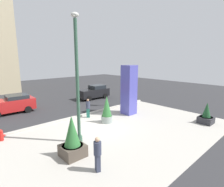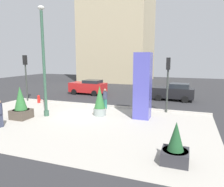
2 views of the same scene
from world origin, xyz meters
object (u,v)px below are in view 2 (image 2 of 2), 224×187
object	(u,v)px
lamp_post	(44,64)
potted_plant_by_pillar	(100,102)
car_curb_west	(88,87)
traffic_light_far_side	(26,70)
traffic_light_corner	(168,76)
potted_plant_near_right	(175,147)
pedestrian_crossing	(105,98)
car_passing_lane	(174,92)
potted_plant_near_left	(21,105)
fire_hydrant	(39,99)
art_pillar_blue	(143,86)

from	to	relation	value
lamp_post	potted_plant_by_pillar	bearing A→B (deg)	22.24
lamp_post	car_curb_west	bearing A→B (deg)	97.90
traffic_light_far_side	traffic_light_corner	bearing A→B (deg)	0.02
potted_plant_near_right	traffic_light_far_side	size ratio (longest dim) A/B	0.39
lamp_post	pedestrian_crossing	bearing A→B (deg)	47.69
potted_plant_near_right	traffic_light_corner	bearing A→B (deg)	98.18
lamp_post	potted_plant_near_right	size ratio (longest dim) A/B	4.46
car_passing_lane	pedestrian_crossing	distance (m)	7.64
potted_plant_near_left	pedestrian_crossing	xyz separation A→B (m)	(4.38, 4.69, -0.03)
lamp_post	fire_hydrant	distance (m)	6.04
traffic_light_corner	traffic_light_far_side	size ratio (longest dim) A/B	0.95
lamp_post	potted_plant_near_right	xyz separation A→B (m)	(9.28, -4.13, -3.08)
potted_plant_near_right	lamp_post	bearing A→B (deg)	155.98
potted_plant_near_right	car_passing_lane	size ratio (longest dim) A/B	0.42
potted_plant_near_left	pedestrian_crossing	distance (m)	6.42
potted_plant_by_pillar	traffic_light_corner	world-z (taller)	traffic_light_corner
potted_plant_near_right	traffic_light_corner	distance (m)	8.55
fire_hydrant	traffic_light_corner	world-z (taller)	traffic_light_corner
traffic_light_far_side	lamp_post	bearing A→B (deg)	-37.57
traffic_light_corner	potted_plant_by_pillar	bearing A→B (deg)	-150.24
traffic_light_corner	car_curb_west	distance (m)	11.14
art_pillar_blue	potted_plant_by_pillar	bearing A→B (deg)	-173.24
potted_plant_near_left	car_curb_west	xyz separation A→B (m)	(-0.14, 10.80, -0.11)
art_pillar_blue	traffic_light_corner	xyz separation A→B (m)	(1.45, 2.22, 0.58)
car_passing_lane	potted_plant_near_right	bearing A→B (deg)	-85.63
potted_plant_near_left	traffic_light_corner	bearing A→B (deg)	29.39
traffic_light_far_side	potted_plant_near_left	bearing A→B (deg)	-52.12
car_curb_west	car_passing_lane	xyz separation A→B (m)	(9.59, -0.38, -0.01)
lamp_post	car_passing_lane	bearing A→B (deg)	48.20
fire_hydrant	car_passing_lane	size ratio (longest dim) A/B	0.18
potted_plant_by_pillar	traffic_light_corner	bearing A→B (deg)	29.76
car_passing_lane	traffic_light_far_side	bearing A→B (deg)	-158.98
art_pillar_blue	potted_plant_by_pillar	world-z (taller)	art_pillar_blue
potted_plant_by_pillar	traffic_light_far_side	distance (m)	9.42
art_pillar_blue	fire_hydrant	distance (m)	10.50
potted_plant_by_pillar	pedestrian_crossing	size ratio (longest dim) A/B	1.29
fire_hydrant	pedestrian_crossing	size ratio (longest dim) A/B	0.44
potted_plant_near_left	traffic_light_far_side	distance (m)	6.92
lamp_post	potted_plant_near_right	world-z (taller)	lamp_post
fire_hydrant	car_passing_lane	bearing A→B (deg)	25.72
lamp_post	art_pillar_blue	distance (m)	7.06
potted_plant_near_left	car_curb_west	size ratio (longest dim) A/B	0.53
art_pillar_blue	fire_hydrant	xyz separation A→B (m)	(-10.18, 1.73, -1.90)
potted_plant_by_pillar	potted_plant_near_left	xyz separation A→B (m)	(-4.78, -2.65, -0.05)
art_pillar_blue	potted_plant_near_left	size ratio (longest dim) A/B	2.00
fire_hydrant	traffic_light_far_side	xyz separation A→B (m)	(-1.74, 0.48, 2.62)
car_curb_west	potted_plant_near_left	bearing A→B (deg)	-89.23
pedestrian_crossing	car_curb_west	bearing A→B (deg)	126.56
car_curb_west	pedestrian_crossing	size ratio (longest dim) A/B	2.52
lamp_post	traffic_light_far_side	size ratio (longest dim) A/B	1.73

